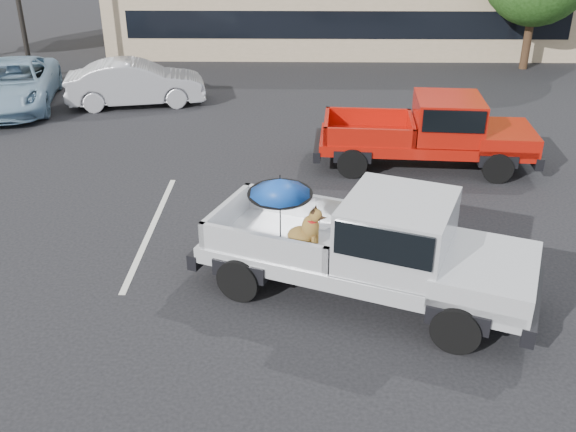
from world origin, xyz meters
name	(u,v)px	position (x,y,z in m)	size (l,w,h in m)	color
ground	(296,281)	(0.00, 0.00, 0.00)	(90.00, 90.00, 0.00)	black
stripe_left	(152,228)	(-3.00, 2.00, 0.00)	(0.12, 5.00, 0.01)	silver
stripe_right	(442,230)	(3.00, 2.00, 0.00)	(0.12, 5.00, 0.01)	silver
silver_pickup	(382,244)	(1.40, -0.50, 1.05)	(6.01, 3.93, 2.06)	black
red_pickup	(440,129)	(3.54, 5.51, 0.98)	(5.57, 2.33, 1.80)	black
silver_sedan	(136,83)	(-5.27, 10.79, 0.73)	(1.54, 4.40, 1.45)	#B4B6BC
blue_suv	(13,85)	(-9.16, 10.48, 0.74)	(2.44, 5.29, 1.47)	#7B9EB8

